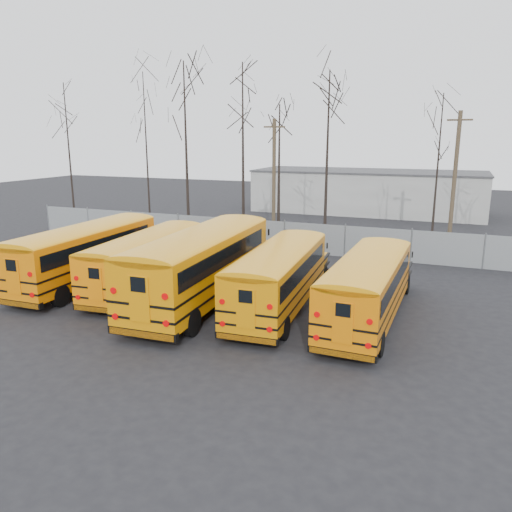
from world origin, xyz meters
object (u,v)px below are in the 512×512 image
at_px(utility_pole_left, 274,178).
at_px(bus_c, 204,260).
at_px(bus_d, 281,272).
at_px(utility_pole_right, 455,178).
at_px(bus_b, 149,256).
at_px(bus_a, 88,249).
at_px(bus_e, 369,283).

bearing_deg(utility_pole_left, bus_c, -90.02).
height_order(bus_d, utility_pole_right, utility_pole_right).
distance_m(bus_b, bus_d, 7.06).
xyz_separation_m(bus_b, utility_pole_left, (1.35, 14.38, 2.77)).
distance_m(bus_a, bus_d, 10.47).
xyz_separation_m(bus_b, utility_pole_right, (13.64, 16.40, 2.99)).
bearing_deg(bus_b, bus_a, -179.02).
distance_m(bus_a, bus_c, 6.93).
xyz_separation_m(bus_a, bus_b, (3.42, 0.36, -0.15)).
bearing_deg(bus_e, utility_pole_right, 81.80).
xyz_separation_m(bus_e, utility_pole_right, (2.79, 16.96, 3.01)).
xyz_separation_m(bus_c, bus_d, (3.55, 0.34, -0.31)).
relative_size(bus_a, bus_d, 1.07).
bearing_deg(bus_a, bus_e, -2.75).
bearing_deg(bus_e, bus_d, 179.87).
distance_m(bus_b, utility_pole_right, 21.54).
distance_m(bus_c, utility_pole_left, 15.55).
relative_size(bus_a, utility_pole_left, 1.29).
bearing_deg(bus_e, bus_c, -176.83).
relative_size(bus_c, bus_d, 1.18).
xyz_separation_m(bus_e, utility_pole_left, (-9.50, 14.94, 2.79)).
distance_m(bus_b, bus_c, 3.61).
bearing_deg(bus_c, bus_a, 173.52).
bearing_deg(bus_a, bus_b, 4.01).
height_order(bus_a, bus_e, bus_a).
xyz_separation_m(bus_b, bus_d, (7.05, -0.47, 0.01)).
bearing_deg(bus_e, utility_pole_left, 123.59).
xyz_separation_m(bus_d, utility_pole_left, (-5.69, 14.86, 2.76)).
height_order(utility_pole_left, utility_pole_right, utility_pole_right).
distance_m(bus_a, utility_pole_right, 24.08).
xyz_separation_m(bus_a, utility_pole_right, (17.06, 16.75, 2.85)).
distance_m(bus_d, utility_pole_left, 16.15).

